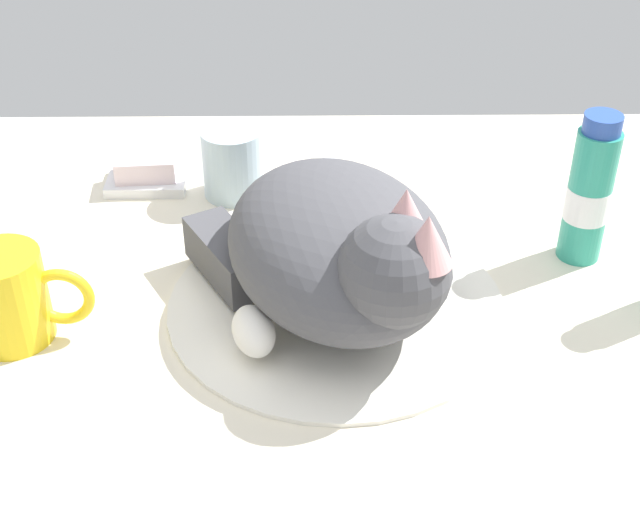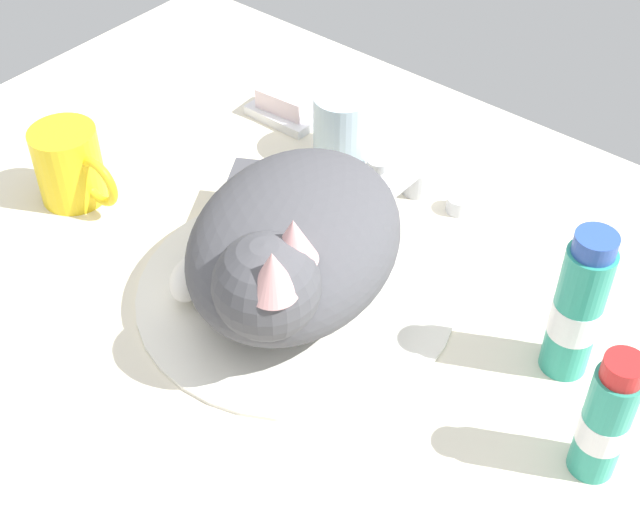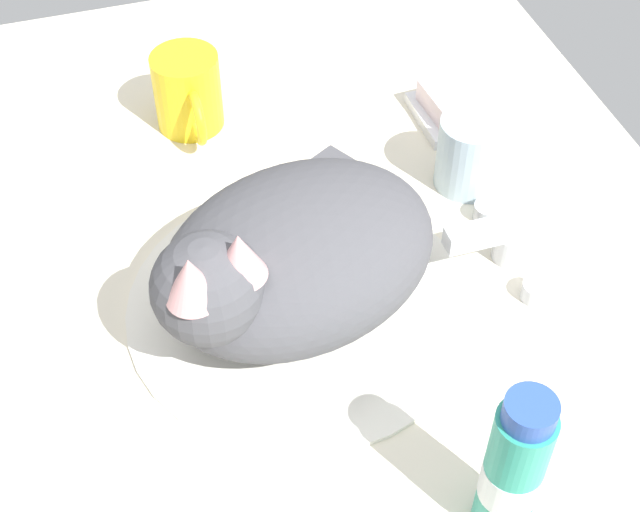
# 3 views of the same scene
# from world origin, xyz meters

# --- Properties ---
(ground_plane) EXTENTS (1.10, 0.83, 0.03)m
(ground_plane) POSITION_xyz_m (0.00, 0.00, -0.01)
(ground_plane) COLOR silver
(sink_basin) EXTENTS (0.32, 0.32, 0.01)m
(sink_basin) POSITION_xyz_m (0.00, 0.00, 0.00)
(sink_basin) COLOR white
(sink_basin) RESTS_ON ground_plane
(faucet) EXTENTS (0.14, 0.09, 0.05)m
(faucet) POSITION_xyz_m (0.00, 0.20, 0.02)
(faucet) COLOR silver
(faucet) RESTS_ON ground_plane
(cat) EXTENTS (0.28, 0.30, 0.15)m
(cat) POSITION_xyz_m (0.00, -0.01, 0.07)
(cat) COLOR #4C4C51
(cat) RESTS_ON sink_basin
(coffee_mug) EXTENTS (0.11, 0.07, 0.09)m
(coffee_mug) POSITION_xyz_m (-0.29, -0.04, 0.04)
(coffee_mug) COLOR yellow
(coffee_mug) RESTS_ON ground_plane
(rinse_cup) EXTENTS (0.07, 0.07, 0.08)m
(rinse_cup) POSITION_xyz_m (-0.11, 0.21, 0.04)
(rinse_cup) COLOR silver
(rinse_cup) RESTS_ON ground_plane
(soap_dish) EXTENTS (0.09, 0.06, 0.01)m
(soap_dish) POSITION_xyz_m (-0.21, 0.23, 0.01)
(soap_dish) COLOR white
(soap_dish) RESTS_ON ground_plane
(soap_bar) EXTENTS (0.07, 0.05, 0.03)m
(soap_bar) POSITION_xyz_m (-0.21, 0.23, 0.02)
(soap_bar) COLOR silver
(soap_bar) RESTS_ON soap_dish
(toothpaste_bottle) EXTENTS (0.04, 0.04, 0.16)m
(toothpaste_bottle) POSITION_xyz_m (0.25, 0.08, 0.07)
(toothpaste_bottle) COLOR teal
(toothpaste_bottle) RESTS_ON ground_plane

